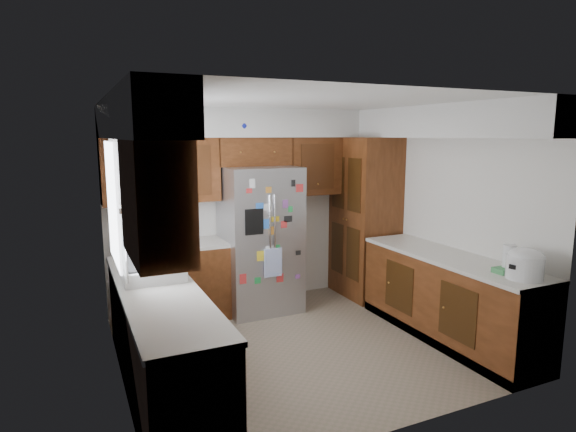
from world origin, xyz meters
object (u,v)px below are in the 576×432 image
object	(u,v)px
paper_towel	(509,259)
rice_cooker	(525,263)
pantry	(365,218)
fridge	(260,239)

from	to	relation	value
paper_towel	rice_cooker	bearing A→B (deg)	-100.82
pantry	paper_towel	world-z (taller)	pantry
fridge	paper_towel	size ratio (longest dim) A/B	6.94
pantry	fridge	world-z (taller)	pantry
fridge	rice_cooker	distance (m)	2.99
fridge	paper_towel	xyz separation A→B (m)	(1.54, -2.38, 0.15)
pantry	paper_towel	bearing A→B (deg)	-89.04
fridge	rice_cooker	xyz separation A→B (m)	(1.50, -2.58, 0.17)
paper_towel	pantry	bearing A→B (deg)	90.96
pantry	fridge	size ratio (longest dim) A/B	1.19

